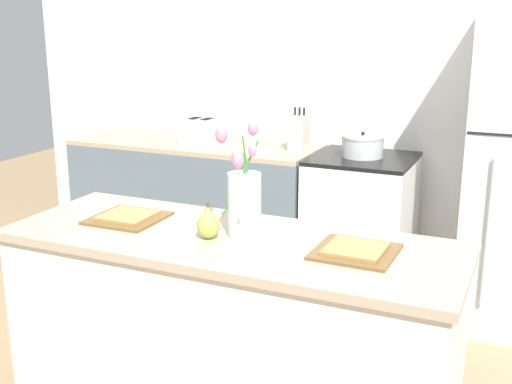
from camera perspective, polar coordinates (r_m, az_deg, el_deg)
back_wall at (r=4.25m, az=9.88°, el=10.18°), size 5.20×0.08×2.70m
kitchen_island at (r=2.67m, az=-2.26°, el=-12.98°), size 1.80×0.66×0.88m
back_counter at (r=4.45m, az=-5.32°, el=-1.27°), size 1.68×0.60×0.90m
stove_range at (r=4.02m, az=9.24°, el=-3.18°), size 0.60×0.61×0.90m
flower_vase at (r=2.46m, az=-1.11°, el=-0.56°), size 0.17×0.16×0.45m
pear_figurine at (r=2.47m, az=-4.28°, el=-2.87°), size 0.09×0.09×0.14m
plate_setting_left at (r=2.76m, az=-11.34°, el=-2.21°), size 0.29×0.29×0.02m
plate_setting_right at (r=2.35m, az=8.83°, el=-5.18°), size 0.29×0.29×0.02m
toaster at (r=4.25m, az=-4.91°, el=5.39°), size 0.28×0.18×0.17m
cooking_pot at (r=3.90m, az=9.44°, el=4.06°), size 0.26×0.26×0.15m
knife_block at (r=4.04m, az=3.86°, el=5.29°), size 0.10×0.14×0.27m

